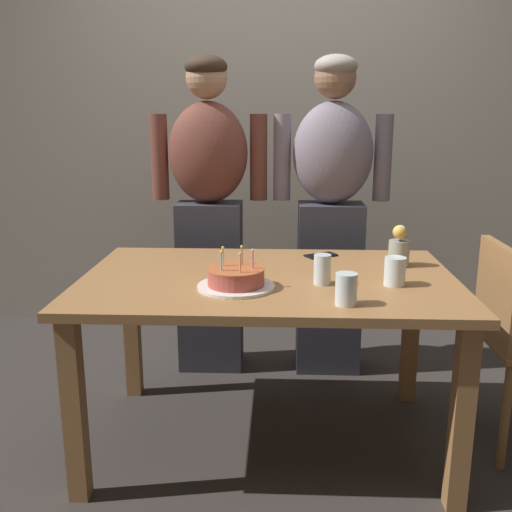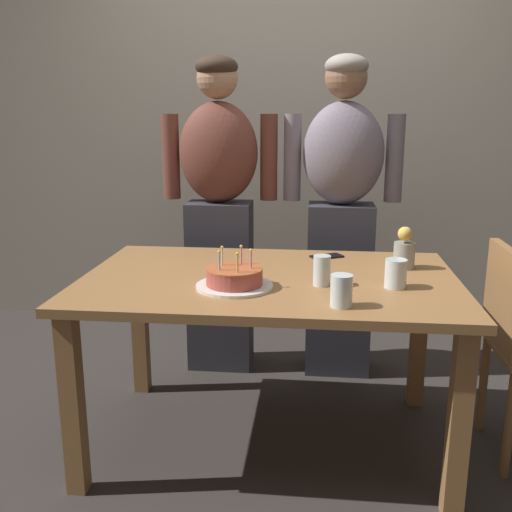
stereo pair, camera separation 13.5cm
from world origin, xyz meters
name	(u,v)px [view 1 (the left image)]	position (x,y,z in m)	size (l,w,h in m)	color
ground_plane	(268,440)	(0.00, 0.00, 0.00)	(10.00, 10.00, 0.00)	#332D2B
back_wall	(274,126)	(0.00, 1.55, 1.30)	(5.20, 0.10, 2.60)	#9E9384
dining_table	(268,299)	(0.00, 0.00, 0.64)	(1.50, 0.96, 0.74)	olive
birthday_cake	(236,279)	(-0.12, -0.17, 0.78)	(0.29, 0.29, 0.15)	white
water_glass_near	(346,289)	(0.27, -0.35, 0.80)	(0.08, 0.08, 0.11)	silver
water_glass_far	(395,271)	(0.48, -0.10, 0.79)	(0.08, 0.08, 0.11)	silver
water_glass_side	(322,269)	(0.21, -0.10, 0.80)	(0.07, 0.07, 0.12)	silver
cell_phone	(321,255)	(0.23, 0.34, 0.74)	(0.14, 0.07, 0.01)	black
flower_vase	(399,246)	(0.55, 0.19, 0.83)	(0.09, 0.09, 0.18)	#999E93
person_man_bearded	(209,211)	(-0.33, 0.77, 0.87)	(0.61, 0.27, 1.66)	#33333D
person_woman_cardigan	(331,212)	(0.31, 0.77, 0.87)	(0.61, 0.27, 1.66)	#33333D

